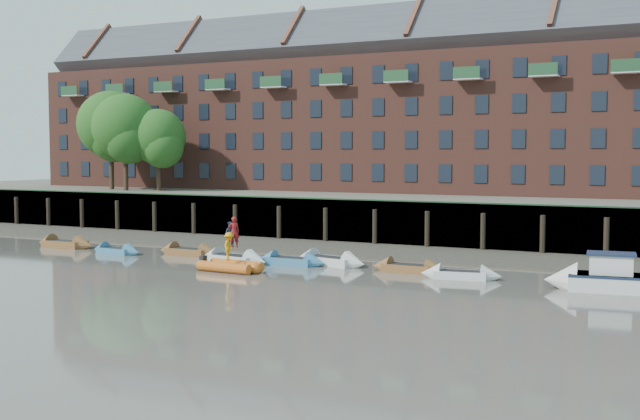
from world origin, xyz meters
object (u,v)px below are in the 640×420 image
Objects in this scene: rib_tender at (232,266)px; rowboat_7 at (461,275)px; rowboat_1 at (116,251)px; rowboat_3 at (234,259)px; person_rower_a at (234,232)px; rowboat_0 at (65,244)px; rowboat_2 at (189,252)px; rowboat_4 at (291,261)px; rowboat_5 at (330,261)px; rowboat_6 at (409,268)px; motor_launch at (598,278)px; person_rib_crew at (229,246)px; person_rower_b at (231,234)px.

rowboat_7 is at bearing 18.92° from rib_tender.
rowboat_3 reaches higher than rowboat_1.
rowboat_1 is 2.15× the size of person_rower_a.
rowboat_0 is 1.07× the size of rowboat_2.
rowboat_5 is (2.12, 0.97, 0.02)m from rowboat_4.
rowboat_1 is 5.01m from rowboat_2.
rowboat_7 is 1.14× the size of rib_tender.
rowboat_5 is 1.16× the size of rowboat_7.
rowboat_2 is 15.49m from rowboat_6.
rowboat_5 reaches higher than rowboat_4.
rowboat_6 is 0.74× the size of motor_launch.
rowboat_2 is (10.39, 0.41, -0.02)m from rowboat_0.
rowboat_2 is 2.86× the size of person_rib_crew.
rowboat_2 reaches higher than rowboat_6.
rowboat_5 is (5.60, 1.90, -0.00)m from rowboat_3.
rowboat_4 is 4.14m from person_rower_b.
rib_tender is (1.77, -2.86, 0.04)m from rowboat_3.
person_rower_a is at bearing 125.59° from rib_tender.
rowboat_5 is 15.72m from motor_launch.
rowboat_3 is 2.73× the size of person_rower_a.
rowboat_1 is at bearing -8.09° from motor_launch.
rowboat_0 is at bearing -48.38° from person_rower_a.
rowboat_2 is at bearing 172.80° from rowboat_4.
rib_tender is 3.96m from person_rower_b.
rowboat_2 is at bearing 39.78° from person_rib_crew.
rowboat_7 is at bearing -88.44° from person_rib_crew.
person_rower_a is at bearing 1.13° from rowboat_1.
motor_launch is 3.87× the size of person_rower_b.
rowboat_1 is at bearing 172.64° from person_rower_b.
rowboat_5 is at bearing 156.67° from person_rower_a.
rowboat_4 is 0.87× the size of rowboat_5.
rowboat_2 is at bearing 166.74° from rowboat_3.
motor_launch reaches higher than rowboat_7.
rowboat_6 is (25.86, -0.11, -0.03)m from rowboat_0.
rowboat_4 is (3.48, 0.93, -0.03)m from rowboat_3.
rowboat_5 is at bearing 9.37° from rowboat_1.
motor_launch is (10.37, -1.55, 0.39)m from rowboat_6.
rowboat_3 is 5.91m from rowboat_5.
person_rib_crew reaches higher than rowboat_2.
rowboat_3 is 0.85× the size of motor_launch.
rowboat_3 is 1.53m from person_rower_b.
rowboat_0 is 5.72m from rowboat_1.
person_rower_a is 0.47m from person_rower_b.
rowboat_5 is 8.67m from rowboat_7.
rib_tender is 3.66m from person_rower_a.
motor_launch is at bearing -7.30° from rowboat_6.
motor_launch is at bearing 3.07° from rowboat_5.
rowboat_7 is 0.74× the size of motor_launch.
rowboat_6 is (5.20, -0.57, -0.03)m from rowboat_5.
rowboat_2 is at bearing 179.29° from rowboat_6.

